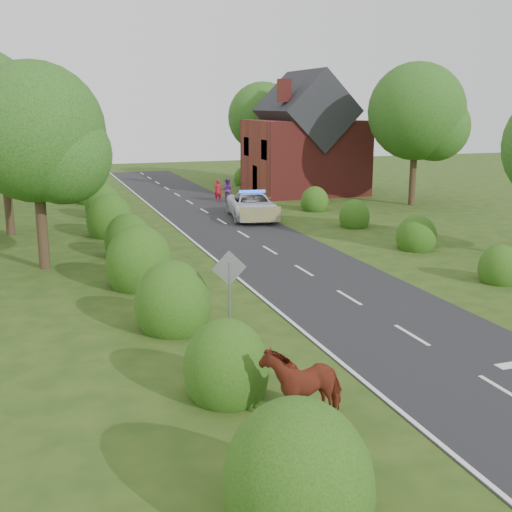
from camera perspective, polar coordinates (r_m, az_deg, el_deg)
name	(u,v)px	position (r m, az deg, el deg)	size (l,w,h in m)	color
ground	(412,336)	(19.59, 13.67, -6.90)	(120.00, 120.00, 0.00)	#244113
road	(249,238)	(32.70, -0.60, 1.61)	(6.00, 70.00, 0.02)	black
road_markings	(231,248)	(30.29, -2.22, 0.69)	(4.96, 70.00, 0.01)	white
hedgerow_left	(130,246)	(27.92, -11.16, 0.87)	(2.75, 50.41, 3.00)	#164914
hedgerow_right	(402,233)	(32.01, 12.88, 2.01)	(2.10, 45.78, 2.10)	#164914
tree_left_a	(42,138)	(27.23, -18.51, 9.90)	(5.74, 5.60, 8.38)	#332316
tree_left_b	(8,137)	(35.25, -21.21, 9.84)	(5.74, 5.60, 8.07)	#332316
tree_left_d	(27,117)	(55.20, -19.65, 11.52)	(6.15, 6.00, 8.89)	#332316
tree_right_b	(421,116)	(44.53, 14.48, 12.00)	(6.56, 6.40, 9.40)	#332316
tree_right_c	(266,120)	(56.66, 0.91, 12.00)	(6.15, 6.00, 8.58)	#332316
road_sign	(229,279)	(18.78, -2.39, -2.10)	(1.06, 0.08, 2.53)	gray
house	(304,143)	(49.52, 4.33, 9.98)	(8.00, 7.40, 9.17)	maroon
cow	(302,388)	(14.12, 4.14, -11.63)	(1.04, 1.97, 1.39)	#571D0E
police_van	(252,206)	(38.27, -0.33, 4.50)	(3.46, 5.95, 1.70)	silver
pedestrian_red	(218,191)	(45.18, -3.42, 5.83)	(0.56, 0.37, 1.55)	#B00E22
pedestrian_purple	(227,190)	(45.30, -2.58, 5.90)	(0.78, 0.61, 1.61)	#5C2278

